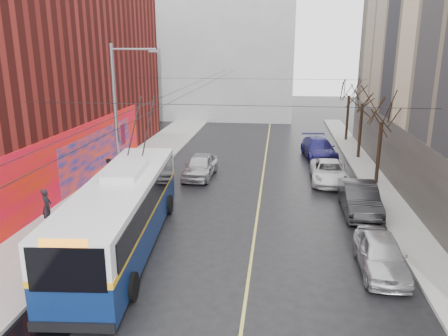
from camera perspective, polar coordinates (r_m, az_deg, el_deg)
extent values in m
plane|color=black|center=(15.55, -3.41, -19.02)|extent=(140.00, 140.00, 0.00)
cube|color=gray|center=(28.10, -15.11, -3.12)|extent=(4.00, 60.00, 0.15)
cube|color=gray|center=(26.89, 20.88, -4.48)|extent=(2.00, 60.00, 0.15)
cube|color=#BFB74C|center=(28.01, 4.84, -2.83)|extent=(0.12, 50.00, 0.01)
cube|color=red|center=(26.65, -20.90, -0.31)|extent=(0.08, 28.00, 4.00)
cube|color=#042795|center=(31.96, -15.84, 1.92)|extent=(0.06, 12.00, 3.20)
cube|color=#4C4742|center=(28.44, 22.25, 0.51)|extent=(0.06, 36.00, 4.00)
cube|color=gray|center=(58.19, -1.24, 15.75)|extent=(20.00, 12.00, 18.00)
cylinder|color=slate|center=(24.59, -13.88, 5.00)|extent=(0.20, 0.20, 9.00)
cube|color=#560C1E|center=(24.52, -13.07, 4.31)|extent=(0.04, 0.60, 1.10)
cylinder|color=slate|center=(23.80, -11.76, 14.97)|extent=(2.40, 0.10, 0.10)
cube|color=slate|center=(23.48, -9.11, 14.85)|extent=(0.50, 0.22, 0.12)
cylinder|color=black|center=(28.39, -5.69, 10.20)|extent=(0.02, 60.00, 0.02)
cylinder|color=black|center=(28.19, -3.68, 10.21)|extent=(0.02, 60.00, 0.02)
cylinder|color=black|center=(18.89, -0.38, 8.21)|extent=(18.00, 0.02, 0.02)
cylinder|color=black|center=(34.74, 3.15, 11.56)|extent=(18.00, 0.02, 0.02)
cylinder|color=black|center=(30.07, 19.54, 1.75)|extent=(0.24, 0.24, 4.20)
cylinder|color=black|center=(36.76, 17.35, 4.55)|extent=(0.24, 0.24, 4.48)
cylinder|color=black|center=(43.58, 15.81, 6.23)|extent=(0.24, 0.24, 4.37)
cube|color=black|center=(16.20, -22.88, -18.77)|extent=(2.21, 3.12, 0.01)
ellipsoid|color=slate|center=(23.32, -6.98, 10.25)|extent=(0.44, 0.20, 0.12)
ellipsoid|color=slate|center=(24.23, -1.84, 11.14)|extent=(0.44, 0.20, 0.12)
ellipsoid|color=slate|center=(25.20, -7.15, 9.21)|extent=(0.44, 0.20, 0.12)
cube|color=#091C49|center=(20.29, -13.03, -7.51)|extent=(3.89, 12.89, 1.59)
cube|color=silver|center=(19.77, -13.29, -3.55)|extent=(3.89, 12.89, 1.38)
cube|color=#F0A715|center=(20.00, -13.17, -5.41)|extent=(3.93, 12.94, 0.23)
cube|color=black|center=(14.30, -19.92, -12.45)|extent=(2.43, 0.26, 1.48)
cube|color=black|center=(25.73, -9.66, 0.73)|extent=(2.43, 0.26, 1.27)
cube|color=black|center=(20.21, -17.10, -3.72)|extent=(1.09, 11.59, 1.06)
cube|color=black|center=(19.49, -9.30, -3.94)|extent=(1.09, 11.59, 1.06)
cube|color=silver|center=(20.50, -12.68, -0.35)|extent=(1.76, 3.29, 0.32)
cube|color=black|center=(15.25, -19.27, -19.06)|extent=(2.75, 0.38, 0.32)
cylinder|color=black|center=(17.35, -21.10, -14.12)|extent=(0.41, 1.08, 1.06)
cylinder|color=black|center=(16.51, -11.97, -14.94)|extent=(0.41, 1.08, 1.06)
cylinder|color=black|center=(24.61, -13.59, -4.57)|extent=(0.41, 1.08, 1.06)
cylinder|color=black|center=(24.03, -7.23, -4.74)|extent=(0.41, 1.08, 1.06)
cylinder|color=black|center=(23.76, -11.57, 5.68)|extent=(0.40, 3.67, 2.60)
cylinder|color=black|center=(23.60, -9.81, 5.70)|extent=(0.40, 3.67, 2.60)
imported|color=silver|center=(19.03, 19.81, -10.52)|extent=(1.79, 4.40, 1.49)
imported|color=black|center=(24.94, 17.29, -3.84)|extent=(1.77, 5.07, 1.67)
imported|color=silver|center=(30.11, 13.56, -0.49)|extent=(2.50, 5.21, 1.43)
imported|color=navy|center=(36.38, 12.27, 2.51)|extent=(2.95, 5.89, 1.64)
imported|color=#A7A7AC|center=(30.45, -3.14, 0.29)|extent=(2.15, 4.82, 1.61)
imported|color=black|center=(23.83, -22.13, -4.65)|extent=(0.56, 0.74, 1.81)
imported|color=black|center=(28.95, -14.66, -0.51)|extent=(1.09, 1.11, 1.80)
imported|color=black|center=(23.97, -15.66, -3.79)|extent=(1.33, 1.42, 1.92)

